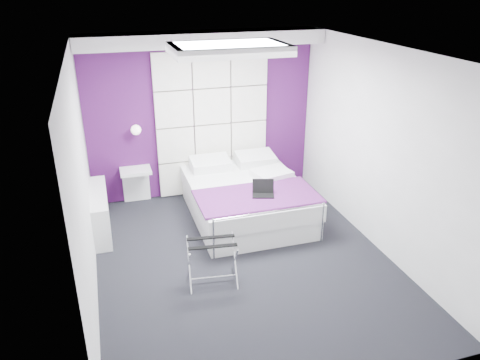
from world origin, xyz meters
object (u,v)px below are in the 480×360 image
(nightstand, at_px, (135,171))
(radiator, at_px, (100,212))
(laptop, at_px, (262,191))
(luggage_rack, at_px, (212,262))
(bed, at_px, (246,198))
(wall_lamp, at_px, (136,129))

(nightstand, bearing_deg, radiator, -128.61)
(nightstand, height_order, laptop, laptop)
(luggage_rack, bearing_deg, bed, 66.35)
(radiator, xyz_separation_m, nightstand, (0.57, 0.72, 0.27))
(nightstand, distance_m, laptop, 2.10)
(radiator, bearing_deg, nightstand, 51.39)
(radiator, relative_size, bed, 0.60)
(wall_lamp, distance_m, laptop, 2.16)
(bed, height_order, luggage_rack, bed)
(nightstand, relative_size, laptop, 1.60)
(wall_lamp, relative_size, nightstand, 0.32)
(nightstand, distance_m, luggage_rack, 2.44)
(bed, bearing_deg, luggage_rack, -121.05)
(luggage_rack, bearing_deg, laptop, 52.97)
(radiator, distance_m, luggage_rack, 2.02)
(luggage_rack, distance_m, laptop, 1.41)
(wall_lamp, height_order, laptop, wall_lamp)
(bed, xyz_separation_m, luggage_rack, (-0.88, -1.46, -0.02))
(radiator, bearing_deg, bed, -4.45)
(luggage_rack, bearing_deg, wall_lamp, 110.72)
(wall_lamp, xyz_separation_m, bed, (1.44, -0.92, -0.92))
(wall_lamp, height_order, luggage_rack, wall_lamp)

